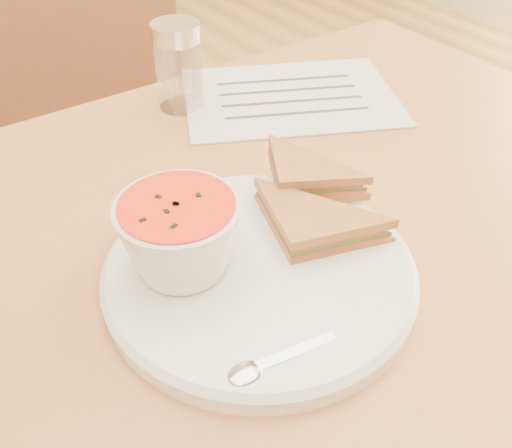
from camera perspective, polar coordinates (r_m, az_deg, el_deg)
dining_table at (r=0.92m, az=1.89°, el=-16.65°), size 1.00×0.70×0.75m
chair_far at (r=1.17m, az=-12.62°, el=0.68°), size 0.43×0.43×0.85m
plate at (r=0.55m, az=0.34°, el=-4.88°), size 0.30×0.30×0.02m
soup_bowl at (r=0.52m, az=-7.58°, el=-1.57°), size 0.11×0.11×0.08m
sandwich_half_a at (r=0.53m, az=3.51°, el=-3.31°), size 0.14×0.14×0.03m
sandwich_half_b at (r=0.58m, az=2.35°, el=2.96°), size 0.13×0.13×0.03m
spoon at (r=0.47m, az=4.05°, el=-12.66°), size 0.16×0.05×0.01m
paper_menu at (r=0.86m, az=3.44°, el=12.60°), size 0.37×0.34×0.00m
condiment_shaker at (r=0.81m, az=-7.74°, el=15.36°), size 0.08×0.08×0.12m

